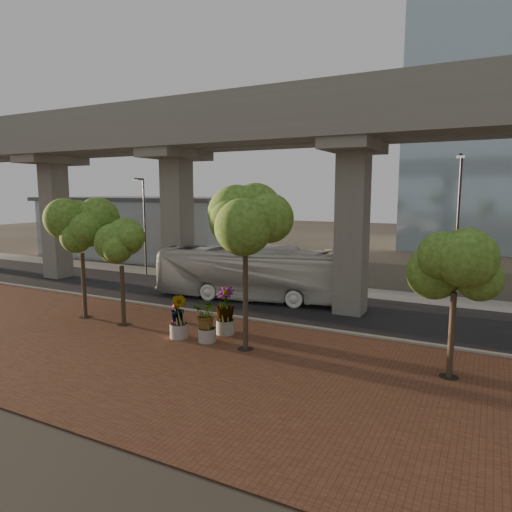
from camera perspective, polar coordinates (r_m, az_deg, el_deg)
The scene contains 18 objects.
ground at distance 27.14m, azimuth -1.92°, elevation -6.60°, with size 160.00×160.00×0.00m, color #363027.
brick_plaza at distance 20.83m, azimuth -12.96°, elevation -11.29°, with size 70.00×13.00×0.06m, color brown.
asphalt_road at distance 28.84m, azimuth 0.03°, elevation -5.68°, with size 90.00×8.00×0.04m, color black.
curb_strip at distance 25.45m, azimuth -4.14°, elevation -7.42°, with size 70.00×0.25×0.16m, color gray.
far_sidewalk at distance 33.70m, azimuth 4.34°, elevation -3.68°, with size 90.00×3.00×0.06m, color gray.
transit_viaduct at distance 28.03m, azimuth 0.03°, elevation 8.91°, with size 72.00×5.60×12.40m.
station_pavilion at distance 51.05m, azimuth -12.83°, elevation 3.73°, with size 23.00×13.00×6.30m.
transit_bus at distance 29.03m, azimuth -0.72°, elevation -2.19°, with size 2.87×12.23×3.41m, color silver.
fire_hydrant at distance 24.51m, azimuth -9.94°, elevation -6.96°, with size 0.52×0.47×1.05m.
planter_front at distance 20.96m, azimuth -6.16°, elevation -7.50°, with size 1.78×1.78×1.96m.
planter_right at distance 21.96m, azimuth -3.87°, elevation -6.24°, with size 2.14×2.14×2.28m.
planter_left at distance 21.69m, azimuth -9.65°, elevation -6.81°, with size 1.91×1.91×2.10m.
street_tree_far_west at distance 26.04m, azimuth -21.02°, elevation 2.60°, with size 3.58×3.58×6.22m.
street_tree_near_west at distance 23.97m, azimuth -16.53°, elevation 0.86°, with size 3.06×3.06×5.36m.
street_tree_near_east at distance 19.15m, azimuth -1.36°, elevation 3.80°, with size 3.87×3.87×7.16m.
street_tree_far_east at distance 17.78m, azimuth 23.67°, elevation -1.37°, with size 3.12×3.12×5.53m.
streetlamp_west at distance 38.45m, azimuth -13.87°, elevation 4.45°, with size 0.39×1.15×7.90m.
streetlamp_east at distance 30.37m, azimuth 23.92°, elevation 4.33°, with size 0.45×1.31×9.01m.
Camera 1 is at (12.87, -22.90, 6.83)m, focal length 32.00 mm.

